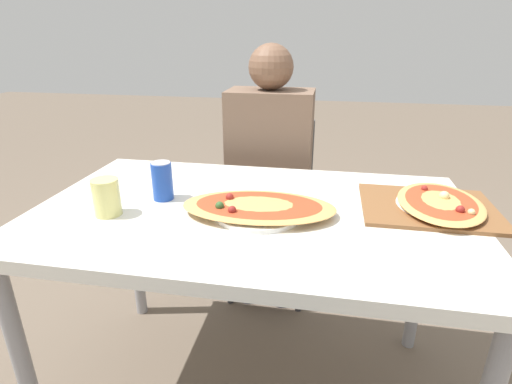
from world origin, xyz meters
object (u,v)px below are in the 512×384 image
soda_can (162,181)px  pizza_second (440,204)px  person_seated (269,160)px  dining_table (253,229)px  drink_glass (107,197)px  chair_far_seated (272,194)px  pizza_main (258,208)px

soda_can → pizza_second: bearing=4.6°
person_seated → soda_can: size_ratio=9.78×
soda_can → pizza_second: (0.87, 0.07, -0.04)m
dining_table → soda_can: (-0.30, 0.02, 0.14)m
pizza_second → dining_table: bearing=-170.6°
drink_glass → chair_far_seated: bearing=66.3°
drink_glass → pizza_second: 1.01m
chair_far_seated → pizza_second: size_ratio=2.36×
person_seated → pizza_main: person_seated is taller
pizza_main → drink_glass: size_ratio=4.27×
soda_can → dining_table: bearing=-4.6°
chair_far_seated → drink_glass: size_ratio=7.77×
pizza_main → soda_can: 0.33m
chair_far_seated → pizza_main: (0.07, -0.77, 0.27)m
soda_can → drink_glass: (-0.11, -0.14, -0.01)m
person_seated → drink_glass: person_seated is taller
dining_table → soda_can: soda_can is taller
dining_table → pizza_second: size_ratio=3.67×
dining_table → person_seated: size_ratio=1.10×
drink_glass → soda_can: bearing=51.4°
dining_table → soda_can: 0.33m
soda_can → chair_far_seated: bearing=69.9°
dining_table → pizza_main: pizza_main is taller
drink_glass → pizza_second: drink_glass is taller
dining_table → chair_far_seated: 0.76m
soda_can → person_seated: bearing=66.6°
pizza_main → drink_glass: bearing=-169.2°
chair_far_seated → pizza_main: 0.82m
soda_can → pizza_main: bearing=-10.4°
chair_far_seated → person_seated: size_ratio=0.71×
person_seated → pizza_main: size_ratio=2.58×
soda_can → pizza_second: soda_can is taller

